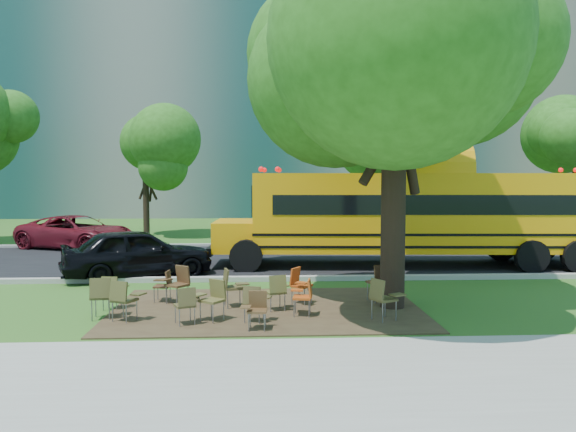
{
  "coord_description": "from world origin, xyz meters",
  "views": [
    {
      "loc": [
        0.84,
        -13.2,
        3.04
      ],
      "look_at": [
        1.74,
        4.49,
        1.8
      ],
      "focal_mm": 35.0,
      "sensor_mm": 36.0,
      "label": 1
    }
  ],
  "objects": [
    {
      "name": "bg_tree_2",
      "position": [
        -5.0,
        16.0,
        4.21
      ],
      "size": [
        4.8,
        4.8,
        6.62
      ],
      "color": "black",
      "rests_on": "ground"
    },
    {
      "name": "kerb_far",
      "position": [
        0.0,
        11.1,
        0.07
      ],
      "size": [
        80.0,
        0.25,
        0.14
      ],
      "primitive_type": "cube",
      "color": "gray",
      "rests_on": "ground"
    },
    {
      "name": "chair_2",
      "position": [
        -0.65,
        -1.85,
        0.5
      ],
      "size": [
        0.55,
        0.63,
        0.8
      ],
      "rotation": [
        0.0,
        0.0,
        0.41
      ],
      "color": "#483E1F",
      "rests_on": "ground"
    },
    {
      "name": "school_bus",
      "position": [
        6.34,
        5.44,
        1.82
      ],
      "size": [
        13.03,
        3.61,
        3.15
      ],
      "rotation": [
        0.0,
        0.0,
        -0.06
      ],
      "color": "orange",
      "rests_on": "ground"
    },
    {
      "name": "main_tree",
      "position": [
        3.9,
        -0.53,
        6.19
      ],
      "size": [
        7.2,
        7.2,
        9.8
      ],
      "color": "black",
      "rests_on": "ground"
    },
    {
      "name": "chair_12",
      "position": [
        1.78,
        -0.03,
        0.54
      ],
      "size": [
        0.58,
        0.74,
        0.87
      ],
      "rotation": [
        0.0,
        0.0,
        4.13
      ],
      "color": "#A63E11",
      "rests_on": "ground"
    },
    {
      "name": "building_main",
      "position": [
        -8.0,
        36.0,
        11.0
      ],
      "size": [
        38.0,
        16.0,
        22.0
      ],
      "primitive_type": "cube",
      "color": "slate",
      "rests_on": "ground"
    },
    {
      "name": "chair_14",
      "position": [
        -2.52,
        -0.39,
        0.49
      ],
      "size": [
        0.55,
        0.46,
        0.79
      ],
      "rotation": [
        0.0,
        0.0,
        6.17
      ],
      "color": "brown",
      "rests_on": "ground"
    },
    {
      "name": "bg_tree_3",
      "position": [
        8.0,
        14.0,
        5.03
      ],
      "size": [
        5.6,
        5.6,
        7.84
      ],
      "color": "black",
      "rests_on": "ground"
    },
    {
      "name": "chair_1",
      "position": [
        -1.99,
        -1.53,
        0.55
      ],
      "size": [
        0.73,
        0.58,
        0.89
      ],
      "rotation": [
        0.0,
        0.0,
        -0.44
      ],
      "color": "#413E1C",
      "rests_on": "ground"
    },
    {
      "name": "asphalt_road",
      "position": [
        0.0,
        7.0,
        0.02
      ],
      "size": [
        80.0,
        8.0,
        0.04
      ],
      "primitive_type": "cube",
      "color": "black",
      "rests_on": "ground"
    },
    {
      "name": "chair_11",
      "position": [
        1.23,
        -0.74,
        0.52
      ],
      "size": [
        0.58,
        0.63,
        0.85
      ],
      "rotation": [
        0.0,
        0.0,
        0.3
      ],
      "color": "brown",
      "rests_on": "ground"
    },
    {
      "name": "dirt_patch",
      "position": [
        1.0,
        -0.5,
        0.01
      ],
      "size": [
        7.0,
        4.5,
        0.03
      ],
      "primitive_type": "cube",
      "color": "#382819",
      "rests_on": "ground"
    },
    {
      "name": "chair_4",
      "position": [
        0.73,
        -1.74,
        0.5
      ],
      "size": [
        0.62,
        0.48,
        0.8
      ],
      "rotation": [
        0.0,
        0.0,
        -0.28
      ],
      "color": "#473D1E",
      "rests_on": "ground"
    },
    {
      "name": "bg_car_red",
      "position": [
        -6.81,
        10.62,
        0.71
      ],
      "size": [
        5.63,
        4.25,
        1.42
      ],
      "primitive_type": "imported",
      "rotation": [
        0.0,
        0.0,
        1.15
      ],
      "color": "#5A0F19",
      "rests_on": "ground"
    },
    {
      "name": "chair_9",
      "position": [
        -1.11,
        0.11,
        0.57
      ],
      "size": [
        0.79,
        0.62,
        0.92
      ],
      "rotation": [
        0.0,
        0.0,
        2.46
      ],
      "color": "#4A2F1A",
      "rests_on": "ground"
    },
    {
      "name": "chair_5",
      "position": [
        0.77,
        -2.26,
        0.48
      ],
      "size": [
        0.53,
        0.46,
        0.78
      ],
      "rotation": [
        0.0,
        0.0,
        3.06
      ],
      "color": "#4E341C",
      "rests_on": "ground"
    },
    {
      "name": "chair_13",
      "position": [
        3.75,
        0.05,
        0.58
      ],
      "size": [
        0.64,
        0.71,
        0.94
      ],
      "rotation": [
        0.0,
        0.0,
        0.33
      ],
      "color": "#452A18",
      "rests_on": "ground"
    },
    {
      "name": "chair_10",
      "position": [
        0.19,
        -0.36,
        0.57
      ],
      "size": [
        0.66,
        0.62,
        0.92
      ],
      "rotation": [
        0.0,
        0.0,
        -1.33
      ],
      "color": "#463D1E",
      "rests_on": "ground"
    },
    {
      "name": "chair_6",
      "position": [
        1.81,
        -1.22,
        0.51
      ],
      "size": [
        0.49,
        0.6,
        0.82
      ],
      "rotation": [
        0.0,
        0.0,
        1.41
      ],
      "color": "#A74111",
      "rests_on": "ground"
    },
    {
      "name": "chair_8",
      "position": [
        -1.46,
        0.31,
        0.48
      ],
      "size": [
        0.46,
        0.55,
        0.78
      ],
      "rotation": [
        0.0,
        0.0,
        1.46
      ],
      "color": "#472B19",
      "rests_on": "ground"
    },
    {
      "name": "sidewalk",
      "position": [
        0.0,
        -5.0,
        0.02
      ],
      "size": [
        60.0,
        4.0,
        0.04
      ],
      "primitive_type": "cube",
      "color": "gray",
      "rests_on": "ground"
    },
    {
      "name": "kerb_near",
      "position": [
        0.0,
        3.0,
        0.07
      ],
      "size": [
        80.0,
        0.25,
        0.14
      ],
      "primitive_type": "cube",
      "color": "gray",
      "rests_on": "ground"
    },
    {
      "name": "chair_7",
      "position": [
        3.41,
        -1.75,
        0.56
      ],
      "size": [
        0.74,
        0.62,
        0.91
      ],
      "rotation": [
        0.0,
        0.0,
        -1.1
      ],
      "color": "#4D4521",
      "rests_on": "ground"
    },
    {
      "name": "chair_0",
      "position": [
        -2.5,
        -1.24,
        0.57
      ],
      "size": [
        0.6,
        0.57,
        0.92
      ],
      "rotation": [
        0.0,
        0.0,
        0.06
      ],
      "color": "#423D1C",
      "rests_on": "ground"
    },
    {
      "name": "building_right",
      "position": [
        24.0,
        38.0,
        12.5
      ],
      "size": [
        30.0,
        16.0,
        25.0
      ],
      "primitive_type": "cube",
      "color": "#6D655A",
      "rests_on": "ground"
    },
    {
      "name": "ground",
      "position": [
        0.0,
        0.0,
        0.0
      ],
      "size": [
        160.0,
        160.0,
        0.0
      ],
      "primitive_type": "plane",
      "color": "#25551A",
      "rests_on": "ground"
    },
    {
      "name": "chair_3",
      "position": [
        -0.15,
        -1.52,
        0.54
      ],
      "size": [
        0.75,
        0.59,
        0.88
      ],
      "rotation": [
        0.0,
        0.0,
        2.5
      ],
      "color": "brown",
      "rests_on": "ground"
    },
    {
      "name": "black_car",
      "position": [
        -2.84,
        3.8,
        0.75
      ],
      "size": [
        4.75,
        3.34,
        1.5
      ],
      "primitive_type": "imported",
      "rotation": [
        0.0,
        0.0,
        1.97
      ],
      "color": "black",
      "rests_on": "ground"
    }
  ]
}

